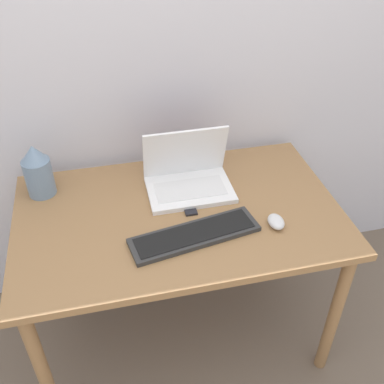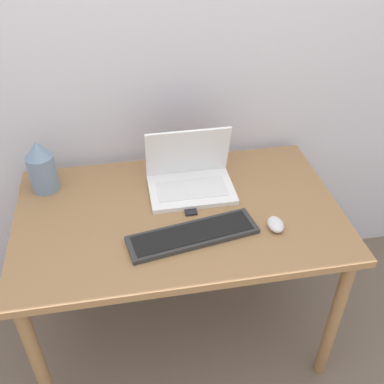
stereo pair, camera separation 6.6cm
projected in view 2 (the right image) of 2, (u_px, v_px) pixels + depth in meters
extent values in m
cube|color=silver|center=(159.00, 40.00, 1.78)|extent=(6.00, 0.05, 2.50)
cube|color=olive|center=(179.00, 214.00, 1.75)|extent=(1.25, 0.77, 0.03)
cylinder|color=olive|center=(40.00, 366.00, 1.63)|extent=(0.05, 0.05, 0.71)
cylinder|color=olive|center=(334.00, 320.00, 1.79)|extent=(0.05, 0.05, 0.71)
cylinder|color=olive|center=(52.00, 243.00, 2.15)|extent=(0.05, 0.05, 0.71)
cylinder|color=olive|center=(280.00, 215.00, 2.31)|extent=(0.05, 0.05, 0.71)
cube|color=white|center=(191.00, 189.00, 1.83)|extent=(0.34, 0.24, 0.02)
cube|color=silver|center=(192.00, 189.00, 1.82)|extent=(0.28, 0.13, 0.00)
cube|color=white|center=(188.00, 152.00, 1.82)|extent=(0.34, 0.07, 0.24)
cube|color=black|center=(187.00, 150.00, 1.83)|extent=(0.30, 0.06, 0.20)
cube|color=#2D2D2D|center=(193.00, 235.00, 1.62)|extent=(0.49, 0.21, 0.02)
cube|color=black|center=(193.00, 233.00, 1.61)|extent=(0.45, 0.18, 0.00)
ellipsoid|color=silver|center=(276.00, 224.00, 1.65)|extent=(0.06, 0.09, 0.04)
cylinder|color=slate|center=(43.00, 173.00, 1.81)|extent=(0.11, 0.11, 0.16)
cone|color=slate|center=(37.00, 149.00, 1.74)|extent=(0.10, 0.10, 0.07)
cube|color=black|center=(191.00, 211.00, 1.73)|extent=(0.05, 0.05, 0.01)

